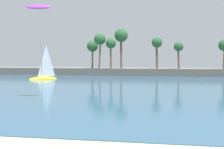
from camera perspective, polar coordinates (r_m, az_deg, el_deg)
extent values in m
cube|color=#33607F|center=(69.52, 7.29, -0.76)|extent=(220.00, 103.51, 0.06)
cube|color=#605B54|center=(81.19, 7.78, 0.40)|extent=(93.52, 6.00, 1.80)
cylinder|color=brown|center=(83.25, 1.59, 3.94)|extent=(0.70, 0.98, 8.25)
sphere|color=#285B2D|center=(83.41, 1.60, 6.77)|extent=(3.35, 3.35, 3.35)
cylinder|color=brown|center=(81.35, -0.21, 3.23)|extent=(0.56, 0.48, 6.16)
sphere|color=#285B2D|center=(81.41, -0.21, 5.39)|extent=(2.53, 2.53, 2.53)
cylinder|color=brown|center=(84.88, -3.39, 3.02)|extent=(0.47, 0.56, 5.58)
sphere|color=#285B2D|center=(84.92, -3.40, 4.90)|extent=(2.86, 2.86, 2.86)
cylinder|color=brown|center=(81.46, 18.78, 2.85)|extent=(0.53, 0.49, 5.55)
sphere|color=#285B2D|center=(81.50, 18.81, 4.80)|extent=(2.73, 2.73, 2.73)
cylinder|color=brown|center=(79.94, 11.40, 2.86)|extent=(0.69, 0.60, 5.30)
sphere|color=#285B2D|center=(79.98, 11.42, 4.75)|extent=(2.25, 2.25, 2.25)
cylinder|color=brown|center=(82.13, 7.74, 3.28)|extent=(0.77, 0.64, 6.39)
sphere|color=#285B2D|center=(82.21, 7.76, 5.50)|extent=(2.59, 2.59, 2.59)
cylinder|color=brown|center=(81.66, -2.11, 3.60)|extent=(0.75, 0.45, 7.21)
sphere|color=#285B2D|center=(81.77, -2.11, 6.12)|extent=(2.86, 2.86, 2.86)
ellipsoid|color=yellow|center=(68.46, -11.79, -0.84)|extent=(5.52, 5.55, 1.20)
cylinder|color=gray|center=(68.19, -12.06, 2.82)|extent=(0.18, 0.18, 7.53)
pyramid|color=silver|center=(68.60, -11.27, 2.36)|extent=(2.03, 2.05, 6.40)
ellipsoid|color=purple|center=(37.45, -12.53, 11.35)|extent=(2.95, 1.34, 0.80)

